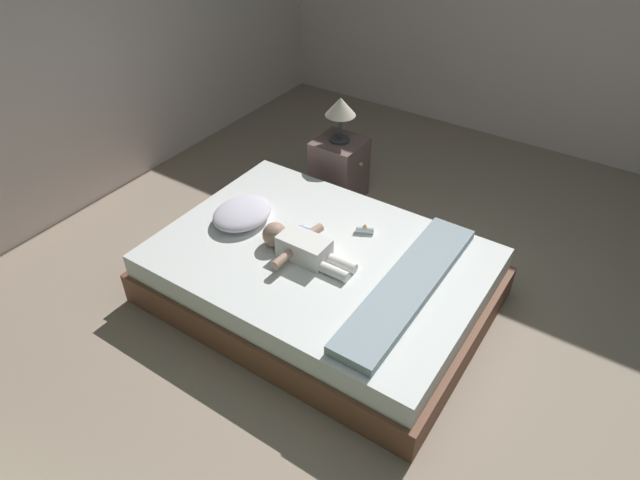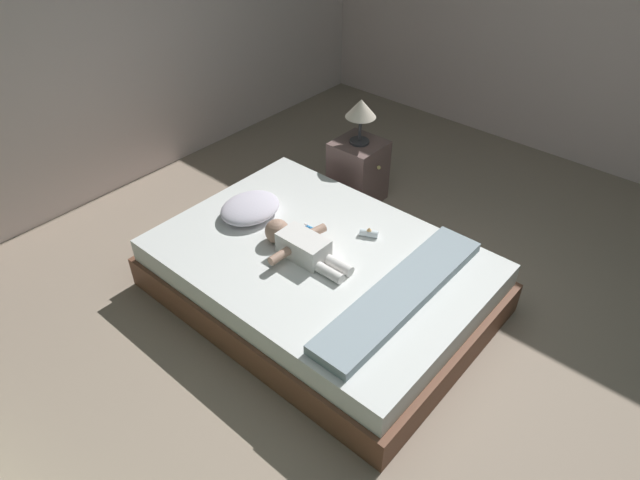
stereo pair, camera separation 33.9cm
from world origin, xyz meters
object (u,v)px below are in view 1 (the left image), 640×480
object	(u,v)px
bed	(320,276)
toothbrush	(307,229)
baby	(299,246)
baby_bottle	(365,229)
nightstand	(339,170)
pillow	(242,213)
lamp	(340,109)

from	to	relation	value
bed	toothbrush	distance (m)	0.32
baby	baby_bottle	world-z (taller)	baby
nightstand	baby_bottle	bearing A→B (deg)	-138.33
pillow	nightstand	xyz separation A→B (m)	(1.09, -0.08, -0.18)
lamp	bed	bearing A→B (deg)	-153.53
pillow	nightstand	world-z (taller)	nightstand
bed	baby_bottle	xyz separation A→B (m)	(0.33, -0.13, 0.22)
bed	nightstand	size ratio (longest dim) A/B	4.00
toothbrush	nightstand	size ratio (longest dim) A/B	0.26
toothbrush	lamp	size ratio (longest dim) A/B	0.38
baby	nightstand	world-z (taller)	baby
toothbrush	bed	bearing A→B (deg)	-126.51
baby_bottle	toothbrush	bearing A→B (deg)	119.18
nightstand	baby_bottle	world-z (taller)	nightstand
baby	nightstand	size ratio (longest dim) A/B	1.24
pillow	baby_bottle	xyz separation A→B (m)	(0.34, -0.75, -0.03)
pillow	baby	distance (m)	0.54
nightstand	lamp	xyz separation A→B (m)	(0.00, 0.00, 0.53)
lamp	baby_bottle	size ratio (longest dim) A/B	2.83
bed	pillow	world-z (taller)	pillow
pillow	toothbrush	xyz separation A→B (m)	(0.15, -0.42, -0.05)
baby	lamp	bearing A→B (deg)	20.79
pillow	baby	bearing A→B (deg)	-99.31
baby	baby_bottle	size ratio (longest dim) A/B	5.10
bed	baby_bottle	bearing A→B (deg)	-21.09
bed	baby_bottle	distance (m)	0.42
lamp	baby_bottle	world-z (taller)	lamp
pillow	baby_bottle	distance (m)	0.82
pillow	baby_bottle	world-z (taller)	pillow
toothbrush	lamp	bearing A→B (deg)	19.90
baby	nightstand	xyz separation A→B (m)	(1.17, 0.45, -0.19)
toothbrush	nightstand	world-z (taller)	nightstand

